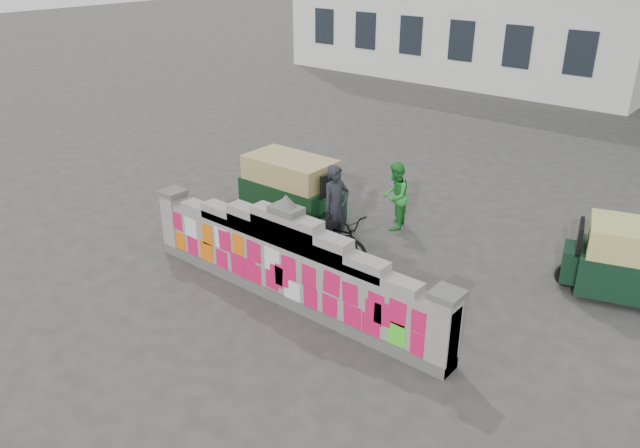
% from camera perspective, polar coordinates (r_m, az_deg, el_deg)
% --- Properties ---
extents(ground, '(100.00, 100.00, 0.00)m').
position_cam_1_polar(ground, '(11.07, -2.90, -7.00)').
color(ground, '#383533').
rests_on(ground, ground).
extents(parapet_wall, '(6.48, 0.44, 2.01)m').
position_cam_1_polar(parapet_wall, '(10.69, -3.01, -3.59)').
color(parapet_wall, '#4C4C49').
rests_on(parapet_wall, ground).
extents(cyclist_bike, '(1.99, 1.02, 1.00)m').
position_cam_1_polar(cyclist_bike, '(12.23, 1.43, -1.04)').
color(cyclist_bike, black).
rests_on(cyclist_bike, ground).
extents(cyclist_rider, '(0.52, 0.68, 1.69)m').
position_cam_1_polar(cyclist_rider, '(12.09, 1.44, 0.44)').
color(cyclist_rider, black).
rests_on(cyclist_rider, ground).
extents(pedestrian, '(0.78, 0.88, 1.50)m').
position_cam_1_polar(pedestrian, '(13.54, 6.88, 2.56)').
color(pedestrian, green).
rests_on(pedestrian, ground).
extents(rickshaw_left, '(2.54, 1.20, 1.40)m').
position_cam_1_polar(rickshaw_left, '(14.02, -2.50, 3.40)').
color(rickshaw_left, black).
rests_on(rickshaw_left, ground).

